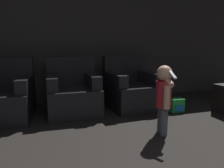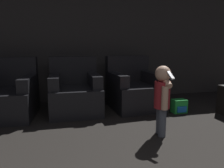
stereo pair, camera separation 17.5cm
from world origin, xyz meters
The scene contains 6 objects.
wall_back centered at (0.00, 4.50, 1.30)m, with size 8.40×0.05×2.60m.
armchair_left centered at (-1.24, 3.68, 0.32)m, with size 0.89×0.97×0.90m.
armchair_middle centered at (-0.21, 3.68, 0.32)m, with size 0.83×0.91×0.90m.
armchair_right centered at (0.82, 3.68, 0.32)m, with size 0.86×0.94×0.90m.
person_toddler centered at (0.73, 2.42, 0.51)m, with size 0.19×0.34×0.86m.
toy_backpack centered at (1.44, 3.18, 0.11)m, with size 0.23×0.18×0.22m.
Camera 2 is at (-0.49, 0.09, 1.08)m, focal length 35.00 mm.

